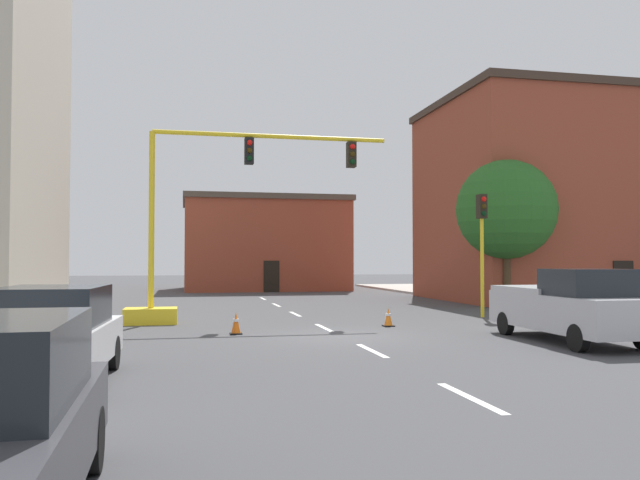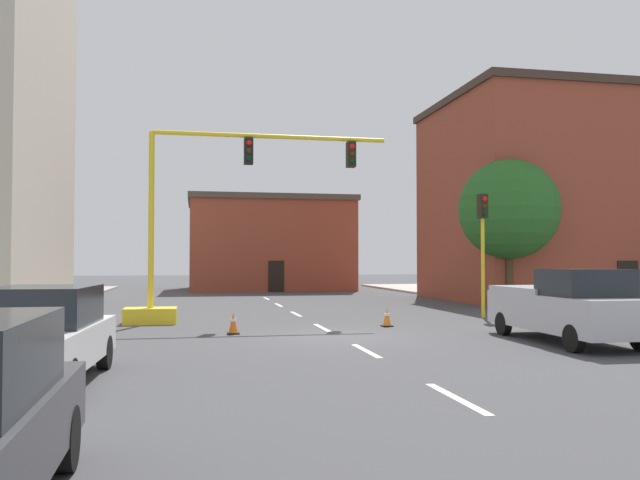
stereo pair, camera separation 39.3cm
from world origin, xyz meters
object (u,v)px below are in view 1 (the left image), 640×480
object	(u,v)px
traffic_light_pole_right	(482,227)
traffic_cone_roadside_b	(388,317)
traffic_signal_gantry	(187,259)
tree_right_mid	(506,210)
traffic_cone_roadside_a	(236,324)
sedan_white_near_left	(51,335)
pickup_truck_silver	(570,306)

from	to	relation	value
traffic_light_pole_right	traffic_cone_roadside_b	size ratio (longest dim) A/B	7.75
traffic_signal_gantry	traffic_cone_roadside_b	bearing A→B (deg)	-21.19
tree_right_mid	traffic_light_pole_right	bearing A→B (deg)	-127.87
traffic_cone_roadside_a	sedan_white_near_left	bearing A→B (deg)	-118.05
traffic_signal_gantry	traffic_light_pole_right	bearing A→B (deg)	0.14
traffic_light_pole_right	tree_right_mid	distance (m)	5.56
sedan_white_near_left	traffic_cone_roadside_a	bearing A→B (deg)	61.95
tree_right_mid	sedan_white_near_left	world-z (taller)	tree_right_mid
traffic_light_pole_right	tree_right_mid	world-z (taller)	tree_right_mid
traffic_cone_roadside_b	tree_right_mid	bearing A→B (deg)	40.61
sedan_white_near_left	traffic_signal_gantry	bearing A→B (deg)	77.64
traffic_light_pole_right	traffic_cone_roadside_a	distance (m)	11.06
traffic_light_pole_right	pickup_truck_silver	world-z (taller)	traffic_light_pole_right
sedan_white_near_left	traffic_cone_roadside_a	size ratio (longest dim) A/B	7.05
traffic_signal_gantry	sedan_white_near_left	bearing A→B (deg)	-102.36
traffic_light_pole_right	sedan_white_near_left	size ratio (longest dim) A/B	1.05
pickup_truck_silver	traffic_cone_roadside_b	world-z (taller)	pickup_truck_silver
traffic_signal_gantry	sedan_white_near_left	distance (m)	11.35
traffic_signal_gantry	sedan_white_near_left	size ratio (longest dim) A/B	2.05
traffic_signal_gantry	sedan_white_near_left	xyz separation A→B (m)	(-2.41, -11.01, -1.38)
traffic_signal_gantry	traffic_cone_roadside_a	size ratio (longest dim) A/B	14.47
tree_right_mid	traffic_cone_roadside_a	xyz separation A→B (m)	(-13.23, -8.13, -4.27)
pickup_truck_silver	traffic_cone_roadside_a	distance (m)	9.49
pickup_truck_silver	sedan_white_near_left	size ratio (longest dim) A/B	1.18
traffic_signal_gantry	pickup_truck_silver	world-z (taller)	traffic_signal_gantry
traffic_cone_roadside_b	traffic_signal_gantry	bearing A→B (deg)	158.81
pickup_truck_silver	traffic_cone_roadside_a	world-z (taller)	pickup_truck_silver
pickup_truck_silver	traffic_cone_roadside_b	distance (m)	6.13
traffic_signal_gantry	tree_right_mid	bearing A→B (deg)	16.48
tree_right_mid	pickup_truck_silver	xyz separation A→B (m)	(-4.53, -11.88, -3.62)
traffic_cone_roadside_a	traffic_cone_roadside_b	size ratio (longest dim) A/B	1.05
pickup_truck_silver	tree_right_mid	bearing A→B (deg)	69.12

